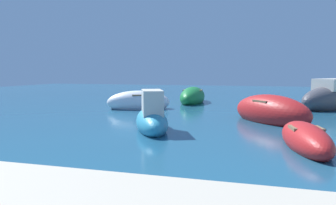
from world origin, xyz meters
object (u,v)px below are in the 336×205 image
(moored_boat_1, at_px, (193,97))
(moored_boat_7, at_px, (271,112))
(moored_boat_5, at_px, (138,102))
(moored_boat_6, at_px, (306,139))
(moored_boat_0, at_px, (152,119))

(moored_boat_1, bearing_deg, moored_boat_7, -148.89)
(moored_boat_5, relative_size, moored_boat_7, 0.91)
(moored_boat_1, xyz_separation_m, moored_boat_5, (-2.21, -4.37, -0.01))
(moored_boat_1, relative_size, moored_boat_5, 1.22)
(moored_boat_6, bearing_deg, moored_boat_0, 63.41)
(moored_boat_5, relative_size, moored_boat_6, 1.11)
(moored_boat_1, bearing_deg, moored_boat_5, 150.50)
(moored_boat_1, relative_size, moored_boat_7, 1.11)
(moored_boat_0, relative_size, moored_boat_7, 0.88)
(moored_boat_0, height_order, moored_boat_7, moored_boat_0)
(moored_boat_6, height_order, moored_boat_7, moored_boat_7)
(moored_boat_7, bearing_deg, moored_boat_6, -30.80)
(moored_boat_6, distance_m, moored_boat_7, 4.77)
(moored_boat_1, height_order, moored_boat_7, moored_boat_7)
(moored_boat_5, bearing_deg, moored_boat_7, 135.85)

